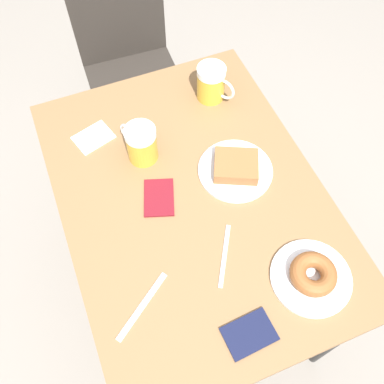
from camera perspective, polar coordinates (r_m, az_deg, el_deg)
name	(u,v)px	position (r m, az deg, el deg)	size (l,w,h in m)	color
ground_plane	(192,281)	(1.98, 0.00, -11.83)	(8.00, 8.00, 0.00)	gray
table	(192,206)	(1.33, 0.00, -1.94)	(0.76, 1.06, 0.77)	olive
chair	(127,51)	(2.01, -8.66, 18.13)	(0.42, 0.42, 0.95)	#2D2823
plate_with_cake	(236,168)	(1.31, 5.84, 3.20)	(0.23, 0.23, 0.05)	silver
plate_with_donut	(312,275)	(1.19, 15.73, -10.66)	(0.22, 0.22, 0.05)	silver
beer_mug_left	(141,143)	(1.31, -6.82, 6.47)	(0.10, 0.13, 0.13)	gold
beer_mug_center	(212,83)	(1.47, 2.63, 14.31)	(0.10, 0.13, 0.13)	gold
napkin_folded	(93,137)	(1.43, -13.01, 7.11)	(0.14, 0.12, 0.00)	white
fork	(224,255)	(1.19, 4.36, -8.42)	(0.11, 0.17, 0.00)	silver
knife	(142,306)	(1.15, -6.64, -14.88)	(0.18, 0.13, 0.00)	silver
passport_near_edge	(159,198)	(1.27, -4.43, -0.74)	(0.12, 0.15, 0.01)	maroon
passport_far_edge	(249,334)	(1.13, 7.64, -18.25)	(0.13, 0.10, 0.01)	#141938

